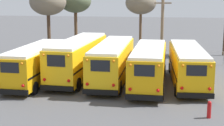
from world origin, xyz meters
The scene contains 12 objects.
ground_plane centered at (0.00, 0.00, 0.00)m, with size 160.00×160.00×0.00m, color #4C4C4F.
school_bus_0 centered at (-6.08, -0.96, 1.61)m, with size 2.71×9.70×2.96m.
school_bus_1 centered at (-3.04, 0.89, 1.83)m, with size 2.97×10.91×3.35m.
school_bus_2 centered at (0.00, 0.23, 1.74)m, with size 2.57×10.59×3.17m.
school_bus_3 centered at (3.04, -0.91, 1.69)m, with size 2.59×9.75×3.09m.
school_bus_4 centered at (6.08, 0.44, 1.60)m, with size 2.97×10.29×2.94m.
utility_pole centered at (3.85, 9.76, 3.63)m, with size 1.80×0.32×7.01m.
bare_tree_0 centered at (1.33, 12.55, 6.08)m, with size 3.51×3.51×7.45m.
bare_tree_2 centered at (-8.67, 9.56, 6.23)m, with size 4.03×4.03×7.79m.
bare_tree_3 centered at (-6.46, 12.91, 6.25)m, with size 3.77×3.77×7.74m.
fence_line centered at (0.00, 8.22, 0.99)m, with size 20.22×0.06×1.42m.
fire_hydrant centered at (6.91, -7.38, 0.52)m, with size 0.24×0.24×1.03m.
Camera 1 is at (4.30, -27.08, 7.15)m, focal length 55.00 mm.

